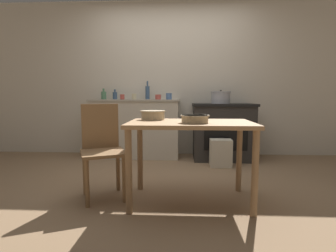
# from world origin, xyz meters

# --- Properties ---
(ground_plane) EXTENTS (14.00, 14.00, 0.00)m
(ground_plane) POSITION_xyz_m (0.00, 0.00, 0.00)
(ground_plane) COLOR #896B4C
(wall_back) EXTENTS (8.00, 0.07, 2.55)m
(wall_back) POSITION_xyz_m (0.00, 1.58, 1.27)
(wall_back) COLOR beige
(wall_back) RESTS_ON ground_plane
(counter_cabinet) EXTENTS (1.42, 0.53, 0.94)m
(counter_cabinet) POSITION_xyz_m (-0.58, 1.30, 0.47)
(counter_cabinet) COLOR beige
(counter_cabinet) RESTS_ON ground_plane
(stove) EXTENTS (0.94, 0.67, 0.87)m
(stove) POSITION_xyz_m (0.82, 1.23, 0.44)
(stove) COLOR #2D2B28
(stove) RESTS_ON ground_plane
(work_table) EXTENTS (1.12, 0.68, 0.75)m
(work_table) POSITION_xyz_m (0.25, -0.52, 0.64)
(work_table) COLOR #A87F56
(work_table) RESTS_ON ground_plane
(chair) EXTENTS (0.53, 0.53, 0.91)m
(chair) POSITION_xyz_m (-0.60, -0.42, 0.49)
(chair) COLOR olive
(chair) RESTS_ON ground_plane
(flour_sack) EXTENTS (0.30, 0.21, 0.38)m
(flour_sack) POSITION_xyz_m (0.72, 0.75, 0.19)
(flour_sack) COLOR beige
(flour_sack) RESTS_ON ground_plane
(stock_pot) EXTENTS (0.30, 0.30, 0.21)m
(stock_pot) POSITION_xyz_m (0.77, 1.21, 0.97)
(stock_pot) COLOR #A8A8AD
(stock_pot) RESTS_ON stove
(mixing_bowl_large) EXTENTS (0.25, 0.25, 0.07)m
(mixing_bowl_large) POSITION_xyz_m (0.29, -0.63, 0.79)
(mixing_bowl_large) COLOR tan
(mixing_bowl_large) RESTS_ON work_table
(mixing_bowl_small) EXTENTS (0.25, 0.25, 0.09)m
(mixing_bowl_small) POSITION_xyz_m (-0.11, -0.32, 0.80)
(mixing_bowl_small) COLOR tan
(mixing_bowl_small) RESTS_ON work_table
(bottle_far_left) EXTENTS (0.07, 0.07, 0.16)m
(bottle_far_left) POSITION_xyz_m (-0.94, 1.43, 1.00)
(bottle_far_left) COLOR #3D5675
(bottle_far_left) RESTS_ON counter_cabinet
(bottle_left) EXTENTS (0.07, 0.07, 0.30)m
(bottle_left) POSITION_xyz_m (-0.39, 1.40, 1.05)
(bottle_left) COLOR #3D5675
(bottle_left) RESTS_ON counter_cabinet
(bottle_mid_left) EXTENTS (0.08, 0.08, 0.18)m
(bottle_mid_left) POSITION_xyz_m (-1.12, 1.39, 1.00)
(bottle_mid_left) COLOR #517F5B
(bottle_mid_left) RESTS_ON counter_cabinet
(cup_center_left) EXTENTS (0.09, 0.09, 0.08)m
(cup_center_left) POSITION_xyz_m (-0.20, 1.19, 0.97)
(cup_center_left) COLOR #B74C42
(cup_center_left) RESTS_ON counter_cabinet
(cup_center) EXTENTS (0.07, 0.07, 0.09)m
(cup_center) POSITION_xyz_m (-0.56, 1.14, 0.98)
(cup_center) COLOR beige
(cup_center) RESTS_ON counter_cabinet
(cup_center_right) EXTENTS (0.07, 0.07, 0.08)m
(cup_center_right) POSITION_xyz_m (-0.75, 1.16, 0.97)
(cup_center_right) COLOR #B74C42
(cup_center_right) RESTS_ON counter_cabinet
(cup_mid_right) EXTENTS (0.09, 0.09, 0.10)m
(cup_mid_right) POSITION_xyz_m (-0.03, 1.22, 0.98)
(cup_mid_right) COLOR #4C6B99
(cup_mid_right) RESTS_ON counter_cabinet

